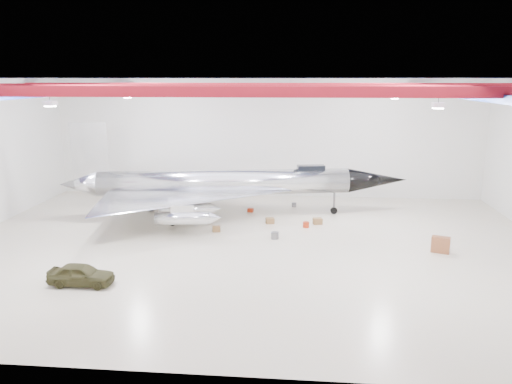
# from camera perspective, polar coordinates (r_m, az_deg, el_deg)

# --- Properties ---
(floor) EXTENTS (40.00, 40.00, 0.00)m
(floor) POSITION_cam_1_polar(r_m,az_deg,el_deg) (33.67, -0.70, -6.19)
(floor) COLOR beige
(floor) RESTS_ON ground
(wall_back) EXTENTS (40.00, 0.00, 40.00)m
(wall_back) POSITION_cam_1_polar(r_m,az_deg,el_deg) (47.10, 1.18, 6.16)
(wall_back) COLOR silver
(wall_back) RESTS_ON floor
(ceiling) EXTENTS (40.00, 40.00, 0.00)m
(ceiling) POSITION_cam_1_polar(r_m,az_deg,el_deg) (31.83, -0.76, 12.88)
(ceiling) COLOR #0A0F38
(ceiling) RESTS_ON wall_back
(ceiling_structure) EXTENTS (39.50, 29.50, 1.08)m
(ceiling_structure) POSITION_cam_1_polar(r_m,az_deg,el_deg) (31.84, -0.75, 11.66)
(ceiling_structure) COLOR maroon
(ceiling_structure) RESTS_ON ceiling
(jet_aircraft) EXTENTS (28.05, 18.41, 7.68)m
(jet_aircraft) POSITION_cam_1_polar(r_m,az_deg,el_deg) (40.36, -3.69, 0.71)
(jet_aircraft) COLOR silver
(jet_aircraft) RESTS_ON floor
(jeep) EXTENTS (3.55, 1.44, 1.21)m
(jeep) POSITION_cam_1_polar(r_m,az_deg,el_deg) (29.02, -19.36, -8.88)
(jeep) COLOR #3B391D
(jeep) RESTS_ON floor
(desk) EXTENTS (1.26, 0.92, 1.04)m
(desk) POSITION_cam_1_polar(r_m,az_deg,el_deg) (34.44, 20.34, -5.67)
(desk) COLOR brown
(desk) RESTS_ON floor
(crate_ply) EXTENTS (0.66, 0.58, 0.40)m
(crate_ply) POSITION_cam_1_polar(r_m,az_deg,el_deg) (36.82, -4.56, -4.23)
(crate_ply) COLOR olive
(crate_ply) RESTS_ON floor
(toolbox_red) EXTENTS (0.52, 0.45, 0.31)m
(toolbox_red) POSITION_cam_1_polar(r_m,az_deg,el_deg) (42.01, -0.63, -2.09)
(toolbox_red) COLOR #A52A10
(toolbox_red) RESTS_ON floor
(engine_drum) EXTENTS (0.67, 0.67, 0.49)m
(engine_drum) POSITION_cam_1_polar(r_m,az_deg,el_deg) (35.08, 2.17, -4.99)
(engine_drum) COLOR #59595B
(engine_drum) RESTS_ON floor
(parts_bin) EXTENTS (0.77, 0.67, 0.46)m
(parts_bin) POSITION_cam_1_polar(r_m,az_deg,el_deg) (38.83, 7.05, -3.33)
(parts_bin) COLOR olive
(parts_bin) RESTS_ON floor
(crate_small) EXTENTS (0.48, 0.43, 0.28)m
(crate_small) POSITION_cam_1_polar(r_m,az_deg,el_deg) (43.26, -11.88, -1.95)
(crate_small) COLOR #59595B
(crate_small) RESTS_ON floor
(tool_chest) EXTENTS (0.48, 0.48, 0.43)m
(tool_chest) POSITION_cam_1_polar(r_m,az_deg,el_deg) (37.89, 5.73, -3.73)
(tool_chest) COLOR #A52A10
(tool_chest) RESTS_ON floor
(oil_barrel) EXTENTS (0.74, 0.66, 0.43)m
(oil_barrel) POSITION_cam_1_polar(r_m,az_deg,el_deg) (38.73, 1.61, -3.30)
(oil_barrel) COLOR olive
(oil_barrel) RESTS_ON floor
(spares_box) EXTENTS (0.47, 0.47, 0.37)m
(spares_box) POSITION_cam_1_polar(r_m,az_deg,el_deg) (43.85, 4.36, -1.45)
(spares_box) COLOR #59595B
(spares_box) RESTS_ON floor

